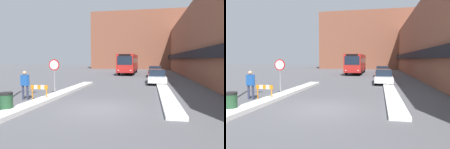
# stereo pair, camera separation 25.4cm
# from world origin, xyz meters

# --- Properties ---
(ground_plane) EXTENTS (160.00, 160.00, 0.00)m
(ground_plane) POSITION_xyz_m (0.00, 0.00, 0.00)
(ground_plane) COLOR #515156
(building_row_right) EXTENTS (5.50, 60.00, 9.63)m
(building_row_right) POSITION_xyz_m (9.97, 24.00, 4.80)
(building_row_right) COLOR brown
(building_row_right) RESTS_ON ground_plane
(building_backdrop_far) EXTENTS (26.00, 8.00, 15.00)m
(building_backdrop_far) POSITION_xyz_m (0.00, 45.88, 7.50)
(building_backdrop_far) COLOR brown
(building_backdrop_far) RESTS_ON ground_plane
(snow_bank_left) EXTENTS (0.90, 13.61, 0.21)m
(snow_bank_left) POSITION_xyz_m (-3.60, 2.95, 0.10)
(snow_bank_left) COLOR silver
(snow_bank_left) RESTS_ON ground_plane
(snow_bank_right) EXTENTS (0.90, 12.11, 0.18)m
(snow_bank_right) POSITION_xyz_m (3.60, 4.71, 0.09)
(snow_bank_right) COLOR silver
(snow_bank_right) RESTS_ON ground_plane
(city_bus) EXTENTS (2.59, 11.26, 3.32)m
(city_bus) POSITION_xyz_m (-1.18, 25.33, 1.82)
(city_bus) COLOR red
(city_bus) RESTS_ON ground_plane
(parked_car_front) EXTENTS (1.79, 4.79, 1.47)m
(parked_car_front) POSITION_xyz_m (3.20, 11.63, 0.74)
(parked_car_front) COLOR silver
(parked_car_front) RESTS_ON ground_plane
(parked_car_middle) EXTENTS (1.89, 4.81, 1.54)m
(parked_car_middle) POSITION_xyz_m (3.20, 19.88, 0.77)
(parked_car_middle) COLOR maroon
(parked_car_middle) RESTS_ON ground_plane
(stop_sign) EXTENTS (0.76, 0.08, 2.49)m
(stop_sign) POSITION_xyz_m (-3.95, 3.11, 1.81)
(stop_sign) COLOR gray
(stop_sign) RESTS_ON ground_plane
(pedestrian) EXTENTS (0.58, 0.24, 1.78)m
(pedestrian) POSITION_xyz_m (-5.06, 1.42, 1.07)
(pedestrian) COLOR #333851
(pedestrian) RESTS_ON ground_plane
(trash_bin) EXTENTS (0.59, 0.59, 0.95)m
(trash_bin) POSITION_xyz_m (-4.06, -1.47, 0.48)
(trash_bin) COLOR #234C2D
(trash_bin) RESTS_ON ground_plane
(construction_barricade) EXTENTS (1.10, 0.06, 0.94)m
(construction_barricade) POSITION_xyz_m (-4.03, 1.29, 0.67)
(construction_barricade) COLOR orange
(construction_barricade) RESTS_ON ground_plane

